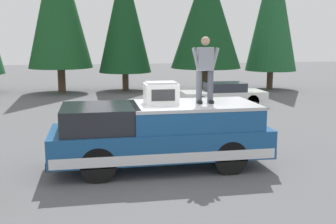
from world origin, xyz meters
TOP-DOWN VIEW (x-y plane):
  - ground_plane at (0.00, 0.00)m, footprint 90.00×90.00m
  - pickup_truck at (0.39, -0.12)m, footprint 2.01×5.54m
  - compressor_unit at (0.47, -0.16)m, footprint 0.65×0.84m
  - person_on_truck_bed at (0.35, -1.27)m, footprint 0.29×0.72m
  - parked_car_white at (9.48, -4.80)m, footprint 1.64×4.10m
  - conifer_far_left at (15.55, -10.00)m, footprint 3.29×3.29m
  - conifer_left at (14.77, -5.37)m, footprint 4.29×4.29m
  - conifer_center_left at (16.51, -0.55)m, footprint 3.32×3.32m
  - conifer_center_right at (16.37, 3.42)m, footprint 3.87×3.87m

SIDE VIEW (x-z plane):
  - ground_plane at x=0.00m, z-range 0.00..0.00m
  - parked_car_white at x=9.48m, z-range 0.00..1.16m
  - pickup_truck at x=0.39m, z-range 0.05..1.70m
  - compressor_unit at x=0.47m, z-range 1.65..2.21m
  - person_on_truck_bed at x=0.35m, z-range 1.71..3.40m
  - conifer_center_left at x=16.51m, z-range 0.58..8.80m
  - conifer_left at x=14.77m, z-range 0.75..8.68m
  - conifer_far_left at x=15.55m, z-range 0.61..9.93m
  - conifer_center_right at x=16.37m, z-range 0.75..10.34m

